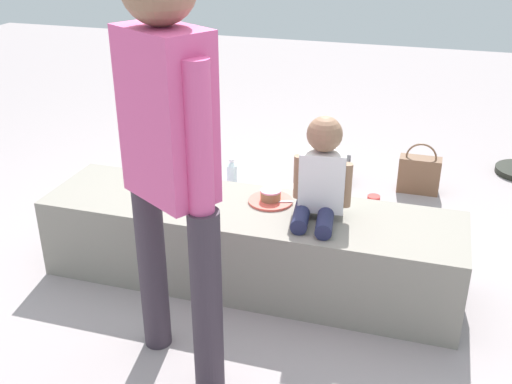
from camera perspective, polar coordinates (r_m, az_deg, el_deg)
ground_plane at (r=3.13m, az=-0.63°, el=-8.19°), size 12.00×12.00×0.00m
concrete_ledge at (r=3.02m, az=-0.65°, el=-4.94°), size 2.05×0.53×0.41m
child_seated at (r=2.77m, az=6.16°, el=1.60°), size 0.28×0.33×0.48m
adult_standing at (r=2.14m, az=-8.20°, el=4.59°), size 0.43×0.34×1.63m
cake_plate at (r=2.97m, az=1.39°, el=-0.57°), size 0.22×0.22×0.07m
gift_bag at (r=3.82m, az=-8.74°, el=0.69°), size 0.21×0.09×0.34m
water_bottle_near_gift at (r=4.06m, az=-2.28°, el=1.61°), size 0.07×0.07×0.21m
water_bottle_far_side at (r=3.57m, az=-4.24°, el=-1.90°), size 0.06×0.06×0.22m
party_cup_red at (r=3.86m, az=10.98°, el=-0.98°), size 0.08×0.08×0.09m
cake_box_white at (r=3.81m, az=3.65°, el=-0.80°), size 0.34×0.35×0.11m
handbag_black_leather at (r=4.17m, az=6.58°, el=2.19°), size 0.31×0.15×0.31m
handbag_brown_canvas at (r=4.14m, az=15.10°, el=1.66°), size 0.27×0.11×0.34m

